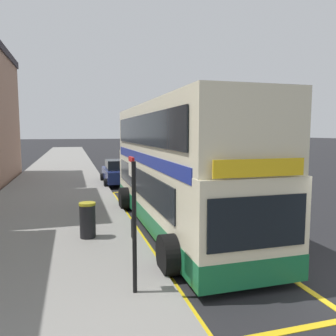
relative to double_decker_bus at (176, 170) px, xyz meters
name	(u,v)px	position (x,y,z in m)	size (l,w,h in m)	color
ground_plane	(128,162)	(2.46, 26.16, -2.07)	(260.00, 260.00, 0.00)	black
pavement_near	(63,163)	(-4.54, 26.16, -2.00)	(6.00, 76.00, 0.14)	gray
double_decker_bus	(176,170)	(0.00, 0.00, 0.00)	(3.28, 11.10, 4.40)	beige
bus_bay_markings	(171,223)	(-0.10, 0.34, -2.06)	(2.89, 14.30, 0.01)	gold
bus_stop_sign	(134,214)	(-2.42, -4.79, -0.30)	(0.09, 0.51, 2.78)	black
parked_car_maroon_ahead	(143,153)	(5.13, 30.35, -1.27)	(2.09, 4.20, 1.62)	maroon
parked_car_grey_far	(153,155)	(5.14, 25.16, -1.27)	(2.09, 4.20, 1.62)	slate
parked_car_silver_behind	(172,160)	(5.36, 18.37, -1.27)	(2.09, 4.20, 1.62)	#B2B5BA
parked_car_navy_across	(118,172)	(-0.73, 10.31, -1.27)	(2.09, 4.20, 1.62)	navy
litter_bin	(88,220)	(-3.18, -0.91, -1.37)	(0.51, 0.51, 1.11)	black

